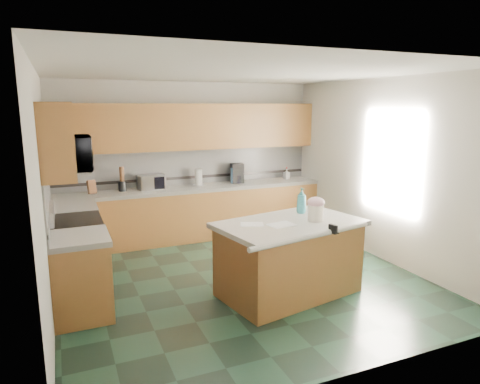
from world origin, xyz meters
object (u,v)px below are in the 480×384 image
treat_jar (316,213)px  soap_bottle_island (302,201)px  toaster_oven (151,182)px  island_base (289,260)px  island_top (290,224)px  knife_block (92,187)px  coffee_maker (237,173)px

treat_jar → soap_bottle_island: soap_bottle_island is taller
soap_bottle_island → toaster_oven: size_ratio=0.79×
island_base → island_top: island_top is taller
island_base → island_top: bearing=0.0°
treat_jar → knife_block: (-2.38, 2.77, 0.01)m
coffee_maker → toaster_oven: bearing=-169.8°
treat_jar → coffee_maker: (0.13, 2.80, 0.08)m
soap_bottle_island → knife_block: bearing=139.5°
treat_jar → toaster_oven: bearing=129.1°
knife_block → coffee_maker: coffee_maker is taller
island_top → soap_bottle_island: bearing=31.3°
island_base → coffee_maker: bearing=69.8°
treat_jar → soap_bottle_island: size_ratio=0.59×
island_top → treat_jar: (0.31, -0.08, 0.13)m
island_base → knife_block: 3.44m
island_base → coffee_maker: size_ratio=4.62×
island_base → treat_jar: bearing=-24.5°
island_top → coffee_maker: 2.76m
soap_bottle_island → coffee_maker: 2.41m
coffee_maker → soap_bottle_island: bearing=-83.2°
toaster_oven → coffee_maker: bearing=-4.4°
island_base → treat_jar: size_ratio=8.23×
island_top → knife_block: knife_block is taller
coffee_maker → knife_block: bearing=-170.2°
island_base → toaster_oven: size_ratio=3.88×
knife_block → toaster_oven: 0.95m
treat_jar → coffee_maker: bearing=99.0°
island_top → island_base: bearing=0.0°
coffee_maker → treat_jar: bearing=-83.6°
coffee_maker → island_base: bearing=-90.2°
knife_block → toaster_oven: (0.95, 0.00, 0.01)m
island_base → knife_block: bearing=116.7°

